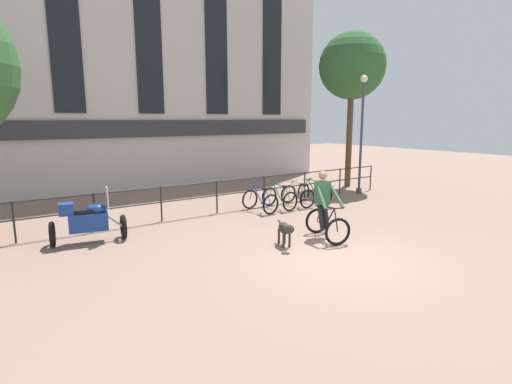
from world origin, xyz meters
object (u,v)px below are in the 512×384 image
object	(u,v)px
parked_bicycle_near_lamp	(260,201)
parked_bicycle_mid_right	(298,196)
parked_bicycle_mid_left	(280,198)
street_lamp	(362,129)
cyclist_with_bike	(325,208)
dog	(285,229)
parked_bicycle_far_end	(315,193)
parked_motorcycle	(88,221)

from	to	relation	value
parked_bicycle_near_lamp	parked_bicycle_mid_right	distance (m)	1.61
parked_bicycle_mid_left	street_lamp	size ratio (longest dim) A/B	0.25
cyclist_with_bike	dog	bearing A→B (deg)	-162.28
parked_bicycle_far_end	cyclist_with_bike	bearing A→B (deg)	42.48
parked_motorcycle	parked_bicycle_near_lamp	bearing A→B (deg)	-76.31
cyclist_with_bike	parked_bicycle_mid_left	xyz separation A→B (m)	(1.12, 3.29, -0.41)
dog	parked_bicycle_near_lamp	distance (m)	3.67
dog	parked_bicycle_far_end	bearing A→B (deg)	58.28
street_lamp	parked_motorcycle	bearing A→B (deg)	-176.19
parked_bicycle_mid_right	parked_bicycle_near_lamp	bearing A→B (deg)	1.62
parked_motorcycle	street_lamp	size ratio (longest dim) A/B	0.39
parked_bicycle_near_lamp	cyclist_with_bike	bearing A→B (deg)	79.54
parked_bicycle_mid_left	parked_motorcycle	bearing A→B (deg)	-0.95
parked_bicycle_near_lamp	parked_bicycle_far_end	xyz separation A→B (m)	(2.42, 0.00, -0.00)
parked_motorcycle	parked_bicycle_mid_right	xyz separation A→B (m)	(6.99, 0.33, -0.20)
parked_bicycle_near_lamp	parked_bicycle_far_end	distance (m)	2.42
parked_bicycle_near_lamp	street_lamp	size ratio (longest dim) A/B	0.25
parked_motorcycle	parked_bicycle_far_end	xyz separation A→B (m)	(7.80, 0.33, -0.20)
parked_bicycle_far_end	parked_motorcycle	bearing A→B (deg)	-5.42
parked_bicycle_far_end	dog	bearing A→B (deg)	31.59
dog	parked_bicycle_far_end	distance (m)	5.21
dog	parked_bicycle_near_lamp	size ratio (longest dim) A/B	0.79
parked_bicycle_mid_left	parked_bicycle_far_end	world-z (taller)	same
cyclist_with_bike	parked_bicycle_far_end	xyz separation A→B (m)	(2.74, 3.29, -0.41)
parked_bicycle_mid_left	parked_bicycle_far_end	size ratio (longest dim) A/B	0.97
parked_bicycle_far_end	parked_bicycle_mid_right	bearing A→B (deg)	-7.81
cyclist_with_bike	parked_bicycle_near_lamp	xyz separation A→B (m)	(0.32, 3.29, -0.41)
parked_motorcycle	parked_bicycle_mid_left	bearing A→B (deg)	-76.76
parked_bicycle_mid_right	street_lamp	bearing A→B (deg)	-172.38
parked_motorcycle	parked_bicycle_mid_left	xyz separation A→B (m)	(6.19, 0.33, -0.20)
parked_bicycle_near_lamp	street_lamp	xyz separation A→B (m)	(5.22, 0.38, 2.25)
cyclist_with_bike	parked_bicycle_mid_right	xyz separation A→B (m)	(1.93, 3.29, -0.41)
cyclist_with_bike	parked_bicycle_mid_left	world-z (taller)	cyclist_with_bike
dog	parked_bicycle_mid_right	xyz separation A→B (m)	(3.22, 3.30, -0.07)
parked_bicycle_mid_left	street_lamp	xyz separation A→B (m)	(4.41, 0.38, 2.25)
parked_motorcycle	dog	bearing A→B (deg)	-118.04
parked_bicycle_near_lamp	street_lamp	distance (m)	5.70
street_lamp	parked_bicycle_mid_left	bearing A→B (deg)	-175.10
parked_motorcycle	parked_bicycle_near_lamp	world-z (taller)	parked_motorcycle
dog	street_lamp	bearing A→B (deg)	47.23
cyclist_with_bike	parked_bicycle_near_lamp	distance (m)	3.33
dog	parked_bicycle_mid_right	world-z (taller)	parked_bicycle_mid_right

